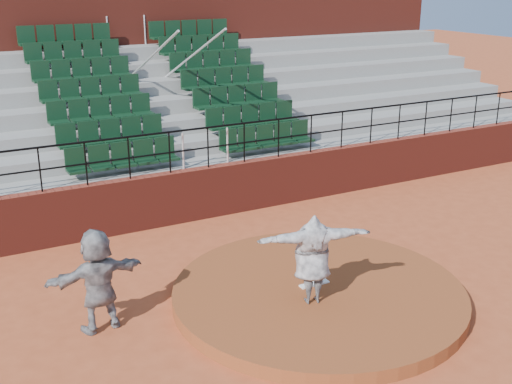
{
  "coord_description": "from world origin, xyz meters",
  "views": [
    {
      "loc": [
        -6.14,
        -8.98,
        5.87
      ],
      "look_at": [
        0.0,
        2.5,
        1.4
      ],
      "focal_mm": 45.0,
      "sensor_mm": 36.0,
      "label": 1
    }
  ],
  "objects": [
    {
      "name": "pitching_rubber",
      "position": [
        0.0,
        0.15,
        0.27
      ],
      "size": [
        0.6,
        0.15,
        0.03
      ],
      "primitive_type": "cube",
      "color": "white",
      "rests_on": "pitchers_mound"
    },
    {
      "name": "seating_deck",
      "position": [
        0.0,
        8.65,
        1.43
      ],
      "size": [
        24.0,
        5.97,
        4.63
      ],
      "color": "gray",
      "rests_on": "ground"
    },
    {
      "name": "pitchers_mound",
      "position": [
        0.0,
        0.0,
        0.12
      ],
      "size": [
        5.5,
        5.5,
        0.25
      ],
      "primitive_type": "cylinder",
      "color": "brown",
      "rests_on": "ground"
    },
    {
      "name": "wall_railing",
      "position": [
        0.0,
        5.0,
        2.03
      ],
      "size": [
        24.04,
        0.05,
        1.03
      ],
      "color": "black",
      "rests_on": "boundary_wall"
    },
    {
      "name": "boundary_wall",
      "position": [
        0.0,
        5.0,
        0.65
      ],
      "size": [
        24.0,
        0.3,
        1.3
      ],
      "primitive_type": "cube",
      "color": "maroon",
      "rests_on": "ground"
    },
    {
      "name": "press_box_facade",
      "position": [
        0.0,
        12.6,
        3.55
      ],
      "size": [
        24.0,
        3.0,
        7.1
      ],
      "primitive_type": "cube",
      "color": "maroon",
      "rests_on": "ground"
    },
    {
      "name": "fielder",
      "position": [
        -3.89,
        0.92,
        0.92
      ],
      "size": [
        1.75,
        0.7,
        1.85
      ],
      "primitive_type": "imported",
      "rotation": [
        0.0,
        0.0,
        3.23
      ],
      "color": "black",
      "rests_on": "ground"
    },
    {
      "name": "ground",
      "position": [
        0.0,
        0.0,
        0.0
      ],
      "size": [
        90.0,
        90.0,
        0.0
      ],
      "primitive_type": "plane",
      "color": "#AD4B27",
      "rests_on": "ground"
    },
    {
      "name": "pitcher",
      "position": [
        -0.4,
        -0.36,
        1.08
      ],
      "size": [
        2.12,
        1.09,
        1.66
      ],
      "primitive_type": "imported",
      "rotation": [
        0.0,
        0.0,
        2.87
      ],
      "color": "black",
      "rests_on": "pitchers_mound"
    }
  ]
}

